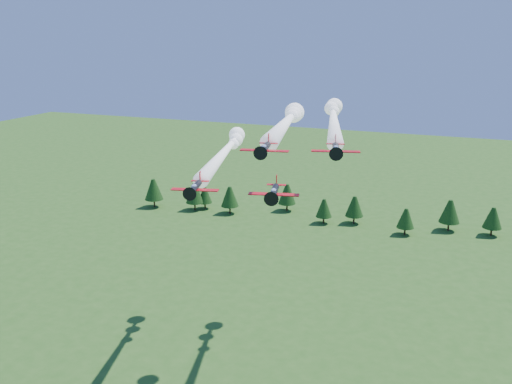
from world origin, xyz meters
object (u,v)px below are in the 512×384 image
(plane_lead, at_px, (287,121))
(plane_right, at_px, (333,118))
(plane_slot, at_px, (274,192))
(plane_left, at_px, (226,150))

(plane_lead, height_order, plane_right, plane_lead)
(plane_right, height_order, plane_slot, plane_right)
(plane_right, distance_m, plane_slot, 25.33)
(plane_left, height_order, plane_right, plane_right)
(plane_right, relative_size, plane_slot, 5.56)
(plane_right, bearing_deg, plane_left, -179.86)
(plane_lead, xyz_separation_m, plane_slot, (-0.20, -5.92, -10.97))
(plane_right, xyz_separation_m, plane_slot, (-4.12, -23.21, -9.28))
(plane_lead, relative_size, plane_right, 0.77)
(plane_lead, xyz_separation_m, plane_right, (3.93, 17.28, -1.70))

